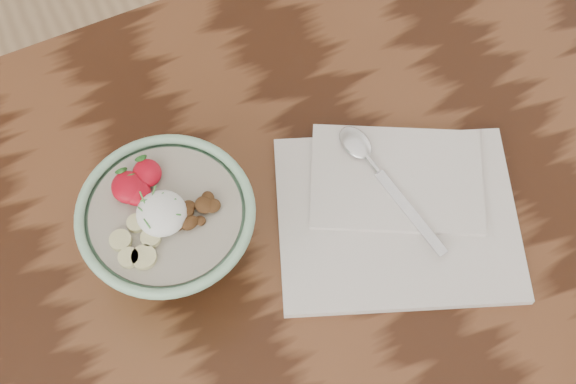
# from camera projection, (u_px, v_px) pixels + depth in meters

# --- Properties ---
(table) EXTENTS (1.60, 0.90, 0.75)m
(table) POSITION_uv_depth(u_px,v_px,m) (230.00, 339.00, 0.97)
(table) COLOR #33190C
(table) RESTS_ON ground
(breakfast_bowl) EXTENTS (0.19, 0.19, 0.13)m
(breakfast_bowl) POSITION_uv_depth(u_px,v_px,m) (170.00, 228.00, 0.87)
(breakfast_bowl) COLOR #92C49E
(breakfast_bowl) RESTS_ON table
(napkin) EXTENTS (0.34, 0.31, 0.02)m
(napkin) POSITION_uv_depth(u_px,v_px,m) (397.00, 210.00, 0.94)
(napkin) COLOR silver
(napkin) RESTS_ON table
(spoon) EXTENTS (0.05, 0.20, 0.01)m
(spoon) POSITION_uv_depth(u_px,v_px,m) (369.00, 160.00, 0.96)
(spoon) COLOR silver
(spoon) RESTS_ON napkin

